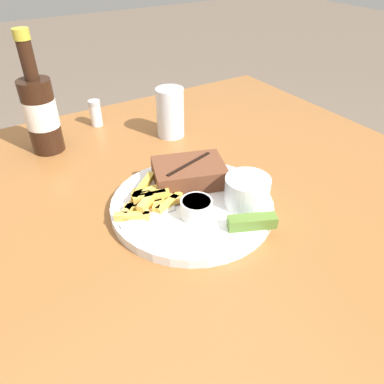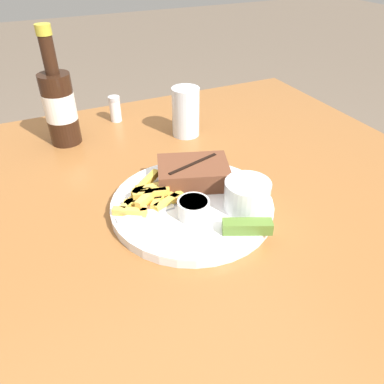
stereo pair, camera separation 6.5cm
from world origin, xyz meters
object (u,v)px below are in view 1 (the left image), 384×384
object	(u,v)px
fork_utensil	(154,214)
beer_bottle	(40,111)
steak_portion	(189,173)
dipping_sauce_cup	(196,208)
pickle_spear	(252,222)
salt_shaker	(96,113)
coleslaw_cup	(247,190)
dinner_plate	(192,205)
drinking_glass	(170,113)
knife_utensil	(184,190)

from	to	relation	value
fork_utensil	beer_bottle	bearing A→B (deg)	104.13
steak_portion	beer_bottle	xyz separation A→B (m)	(-0.19, 0.30, 0.05)
steak_portion	dipping_sauce_cup	xyz separation A→B (m)	(-0.04, -0.09, -0.00)
steak_portion	pickle_spear	bearing A→B (deg)	-84.29
dipping_sauce_cup	fork_utensil	distance (m)	0.07
pickle_spear	salt_shaker	size ratio (longest dim) A/B	1.24
coleslaw_cup	dinner_plate	bearing A→B (deg)	144.04
fork_utensil	drinking_glass	bearing A→B (deg)	56.88
steak_portion	fork_utensil	size ratio (longest dim) A/B	1.14
pickle_spear	fork_utensil	world-z (taller)	pickle_spear
dipping_sauce_cup	beer_bottle	world-z (taller)	beer_bottle
drinking_glass	pickle_spear	bearing A→B (deg)	-99.88
steak_portion	coleslaw_cup	xyz separation A→B (m)	(0.05, -0.11, 0.01)
dinner_plate	salt_shaker	bearing A→B (deg)	92.70
dipping_sauce_cup	drinking_glass	size ratio (longest dim) A/B	0.47
dinner_plate	coleslaw_cup	size ratio (longest dim) A/B	3.69
salt_shaker	knife_utensil	bearing A→B (deg)	-86.36
coleslaw_cup	beer_bottle	bearing A→B (deg)	119.41
coleslaw_cup	dipping_sauce_cup	xyz separation A→B (m)	(-0.09, 0.02, -0.01)
coleslaw_cup	pickle_spear	distance (m)	0.06
drinking_glass	salt_shaker	distance (m)	0.20
beer_bottle	knife_utensil	bearing A→B (deg)	-63.50
drinking_glass	salt_shaker	bearing A→B (deg)	131.89
pickle_spear	beer_bottle	bearing A→B (deg)	113.39
steak_portion	beer_bottle	bearing A→B (deg)	121.58
dinner_plate	beer_bottle	world-z (taller)	beer_bottle
fork_utensil	beer_bottle	xyz separation A→B (m)	(-0.08, 0.36, 0.07)
dinner_plate	pickle_spear	size ratio (longest dim) A/B	3.55
knife_utensil	drinking_glass	size ratio (longest dim) A/B	1.44
salt_shaker	dipping_sauce_cup	bearing A→B (deg)	-89.39
coleslaw_cup	dipping_sauce_cup	bearing A→B (deg)	169.27
dinner_plate	knife_utensil	world-z (taller)	knife_utensil
dinner_plate	dipping_sauce_cup	xyz separation A→B (m)	(-0.02, -0.04, 0.03)
fork_utensil	drinking_glass	size ratio (longest dim) A/B	1.17
fork_utensil	beer_bottle	size ratio (longest dim) A/B	0.52
fork_utensil	salt_shaker	xyz separation A→B (m)	(0.05, 0.42, 0.01)
knife_utensil	drinking_glass	world-z (taller)	drinking_glass
steak_portion	knife_utensil	size ratio (longest dim) A/B	0.92
fork_utensil	beer_bottle	distance (m)	0.37
coleslaw_cup	drinking_glass	world-z (taller)	drinking_glass
coleslaw_cup	knife_utensil	world-z (taller)	coleslaw_cup
coleslaw_cup	fork_utensil	bearing A→B (deg)	159.37
steak_portion	fork_utensil	bearing A→B (deg)	-152.10
beer_bottle	pickle_spear	bearing A→B (deg)	-66.61
dinner_plate	coleslaw_cup	xyz separation A→B (m)	(0.08, -0.06, 0.04)
coleslaw_cup	fork_utensil	size ratio (longest dim) A/B	0.58
salt_shaker	fork_utensil	bearing A→B (deg)	-97.42
dipping_sauce_cup	knife_utensil	size ratio (longest dim) A/B	0.32
steak_portion	dipping_sauce_cup	bearing A→B (deg)	-114.84
fork_utensil	drinking_glass	xyz separation A→B (m)	(0.19, 0.27, 0.04)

